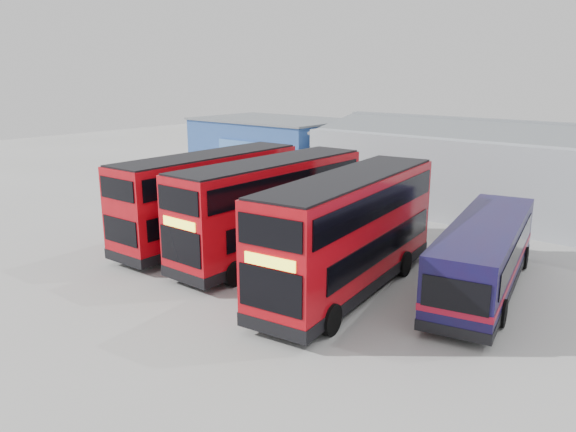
{
  "coord_description": "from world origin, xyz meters",
  "views": [
    {
      "loc": [
        16.81,
        -17.02,
        8.95
      ],
      "look_at": [
        -0.04,
        3.25,
        2.1
      ],
      "focal_mm": 35.0,
      "sensor_mm": 36.0,
      "label": 1
    }
  ],
  "objects": [
    {
      "name": "double_decker_centre",
      "position": [
        -0.69,
        2.74,
        2.4
      ],
      "size": [
        2.99,
        11.45,
        4.82
      ],
      "rotation": [
        0.0,
        0.0,
        0.01
      ],
      "color": "#B30A13",
      "rests_on": "ground"
    },
    {
      "name": "panel_van",
      "position": [
        -15.99,
        12.76,
        1.16
      ],
      "size": [
        3.56,
        5.1,
        2.08
      ],
      "rotation": [
        0.0,
        0.0,
        -0.39
      ],
      "color": "white",
      "rests_on": "ground"
    },
    {
      "name": "office_block",
      "position": [
        -14.0,
        17.99,
        2.58
      ],
      "size": [
        12.3,
        8.32,
        5.12
      ],
      "color": "navy",
      "rests_on": "ground"
    },
    {
      "name": "double_decker_right",
      "position": [
        4.67,
        1.52,
        2.44
      ],
      "size": [
        4.22,
        11.83,
        4.9
      ],
      "rotation": [
        0.0,
        0.0,
        0.13
      ],
      "color": "#B30A13",
      "rests_on": "ground"
    },
    {
      "name": "single_decker_blue",
      "position": [
        9.03,
        4.97,
        1.49
      ],
      "size": [
        4.68,
        11.34,
        3.0
      ],
      "rotation": [
        0.0,
        0.0,
        3.34
      ],
      "color": "#0E0D39",
      "rests_on": "ground"
    },
    {
      "name": "double_decker_left",
      "position": [
        -4.73,
        2.48,
        2.38
      ],
      "size": [
        3.15,
        11.41,
        4.79
      ],
      "rotation": [
        0.0,
        0.0,
        3.17
      ],
      "color": "#B30A13",
      "rests_on": "ground"
    },
    {
      "name": "ground_plane",
      "position": [
        0.0,
        0.0,
        0.0
      ],
      "size": [
        120.0,
        120.0,
        0.0
      ],
      "primitive_type": "plane",
      "color": "#9B9B96",
      "rests_on": "ground"
    },
    {
      "name": "maintenance_shed",
      "position": [
        8.0,
        20.0,
        2.6
      ],
      "size": [
        30.5,
        12.0,
        5.89
      ],
      "color": "#9CA2AA",
      "rests_on": "ground"
    }
  ]
}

